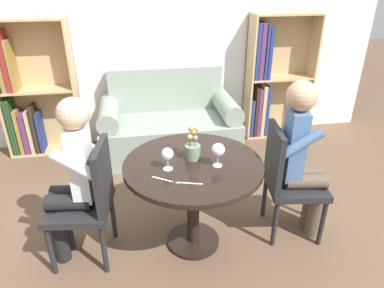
{
  "coord_description": "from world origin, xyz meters",
  "views": [
    {
      "loc": [
        -0.36,
        -2.01,
        1.88
      ],
      "look_at": [
        0.0,
        0.05,
        0.83
      ],
      "focal_mm": 32.0,
      "sensor_mm": 36.0,
      "label": 1
    }
  ],
  "objects_px": {
    "bookshelf_left": "(29,96)",
    "wine_glass_right": "(218,150)",
    "chair_right": "(287,177)",
    "flower_vase": "(193,149)",
    "couch": "(169,126)",
    "person_right": "(303,157)",
    "bookshelf_right": "(269,80)",
    "person_left": "(72,179)",
    "chair_left": "(89,198)",
    "wine_glass_left": "(167,155)"
  },
  "relations": [
    {
      "from": "person_left",
      "to": "wine_glass_right",
      "type": "relative_size",
      "value": 7.27
    },
    {
      "from": "bookshelf_right",
      "to": "chair_left",
      "type": "bearing_deg",
      "value": -137.58
    },
    {
      "from": "person_right",
      "to": "chair_right",
      "type": "bearing_deg",
      "value": 84.17
    },
    {
      "from": "chair_right",
      "to": "bookshelf_right",
      "type": "bearing_deg",
      "value": -8.19
    },
    {
      "from": "couch",
      "to": "bookshelf_right",
      "type": "distance_m",
      "value": 1.36
    },
    {
      "from": "wine_glass_right",
      "to": "couch",
      "type": "bearing_deg",
      "value": 95.43
    },
    {
      "from": "bookshelf_right",
      "to": "person_right",
      "type": "xyz_separation_m",
      "value": [
        -0.46,
        -1.83,
        -0.03
      ]
    },
    {
      "from": "bookshelf_right",
      "to": "wine_glass_left",
      "type": "bearing_deg",
      "value": -127.58
    },
    {
      "from": "bookshelf_left",
      "to": "flower_vase",
      "type": "relative_size",
      "value": 5.83
    },
    {
      "from": "chair_right",
      "to": "flower_vase",
      "type": "height_order",
      "value": "flower_vase"
    },
    {
      "from": "person_left",
      "to": "person_right",
      "type": "distance_m",
      "value": 1.63
    },
    {
      "from": "person_left",
      "to": "flower_vase",
      "type": "bearing_deg",
      "value": 100.37
    },
    {
      "from": "bookshelf_left",
      "to": "flower_vase",
      "type": "bearing_deg",
      "value": -49.58
    },
    {
      "from": "person_right",
      "to": "flower_vase",
      "type": "bearing_deg",
      "value": 94.32
    },
    {
      "from": "couch",
      "to": "bookshelf_left",
      "type": "xyz_separation_m",
      "value": [
        -1.5,
        0.27,
        0.35
      ]
    },
    {
      "from": "chair_right",
      "to": "wine_glass_right",
      "type": "height_order",
      "value": "chair_right"
    },
    {
      "from": "wine_glass_left",
      "to": "wine_glass_right",
      "type": "distance_m",
      "value": 0.34
    },
    {
      "from": "person_right",
      "to": "wine_glass_right",
      "type": "distance_m",
      "value": 0.68
    },
    {
      "from": "person_right",
      "to": "wine_glass_left",
      "type": "distance_m",
      "value": 1.0
    },
    {
      "from": "couch",
      "to": "wine_glass_right",
      "type": "bearing_deg",
      "value": -84.57
    },
    {
      "from": "couch",
      "to": "person_right",
      "type": "xyz_separation_m",
      "value": [
        0.81,
        -1.56,
        0.36
      ]
    },
    {
      "from": "bookshelf_right",
      "to": "chair_right",
      "type": "bearing_deg",
      "value": -106.76
    },
    {
      "from": "chair_right",
      "to": "wine_glass_left",
      "type": "height_order",
      "value": "chair_right"
    },
    {
      "from": "chair_left",
      "to": "person_left",
      "type": "bearing_deg",
      "value": -95.26
    },
    {
      "from": "chair_left",
      "to": "chair_right",
      "type": "xyz_separation_m",
      "value": [
        1.45,
        0.02,
        0.0
      ]
    },
    {
      "from": "person_left",
      "to": "wine_glass_right",
      "type": "height_order",
      "value": "person_left"
    },
    {
      "from": "chair_right",
      "to": "flower_vase",
      "type": "bearing_deg",
      "value": 95.55
    },
    {
      "from": "chair_right",
      "to": "person_right",
      "type": "relative_size",
      "value": 0.72
    },
    {
      "from": "person_left",
      "to": "wine_glass_right",
      "type": "bearing_deg",
      "value": 92.3
    },
    {
      "from": "chair_left",
      "to": "chair_right",
      "type": "bearing_deg",
      "value": 98.67
    },
    {
      "from": "flower_vase",
      "to": "person_left",
      "type": "bearing_deg",
      "value": -177.62
    },
    {
      "from": "bookshelf_left",
      "to": "chair_left",
      "type": "bearing_deg",
      "value": -67.03
    },
    {
      "from": "bookshelf_right",
      "to": "chair_right",
      "type": "relative_size",
      "value": 1.64
    },
    {
      "from": "person_left",
      "to": "wine_glass_left",
      "type": "relative_size",
      "value": 7.82
    },
    {
      "from": "flower_vase",
      "to": "couch",
      "type": "bearing_deg",
      "value": 90.27
    },
    {
      "from": "bookshelf_right",
      "to": "wine_glass_left",
      "type": "relative_size",
      "value": 9.51
    },
    {
      "from": "wine_glass_right",
      "to": "chair_right",
      "type": "bearing_deg",
      "value": 9.23
    },
    {
      "from": "person_right",
      "to": "couch",
      "type": "bearing_deg",
      "value": 36.05
    },
    {
      "from": "person_left",
      "to": "person_right",
      "type": "relative_size",
      "value": 0.97
    },
    {
      "from": "couch",
      "to": "wine_glass_right",
      "type": "distance_m",
      "value": 1.72
    },
    {
      "from": "bookshelf_left",
      "to": "wine_glass_left",
      "type": "relative_size",
      "value": 9.51
    },
    {
      "from": "bookshelf_left",
      "to": "wine_glass_right",
      "type": "xyz_separation_m",
      "value": [
        1.65,
        -1.9,
        0.17
      ]
    },
    {
      "from": "bookshelf_right",
      "to": "chair_right",
      "type": "xyz_separation_m",
      "value": [
        -0.54,
        -1.81,
        -0.21
      ]
    },
    {
      "from": "bookshelf_right",
      "to": "bookshelf_left",
      "type": "bearing_deg",
      "value": -179.99
    },
    {
      "from": "bookshelf_left",
      "to": "bookshelf_right",
      "type": "height_order",
      "value": "same"
    },
    {
      "from": "chair_left",
      "to": "person_left",
      "type": "relative_size",
      "value": 0.74
    },
    {
      "from": "wine_glass_right",
      "to": "flower_vase",
      "type": "height_order",
      "value": "flower_vase"
    },
    {
      "from": "bookshelf_right",
      "to": "chair_right",
      "type": "distance_m",
      "value": 1.9
    },
    {
      "from": "couch",
      "to": "person_right",
      "type": "relative_size",
      "value": 1.22
    },
    {
      "from": "couch",
      "to": "flower_vase",
      "type": "bearing_deg",
      "value": -89.73
    }
  ]
}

